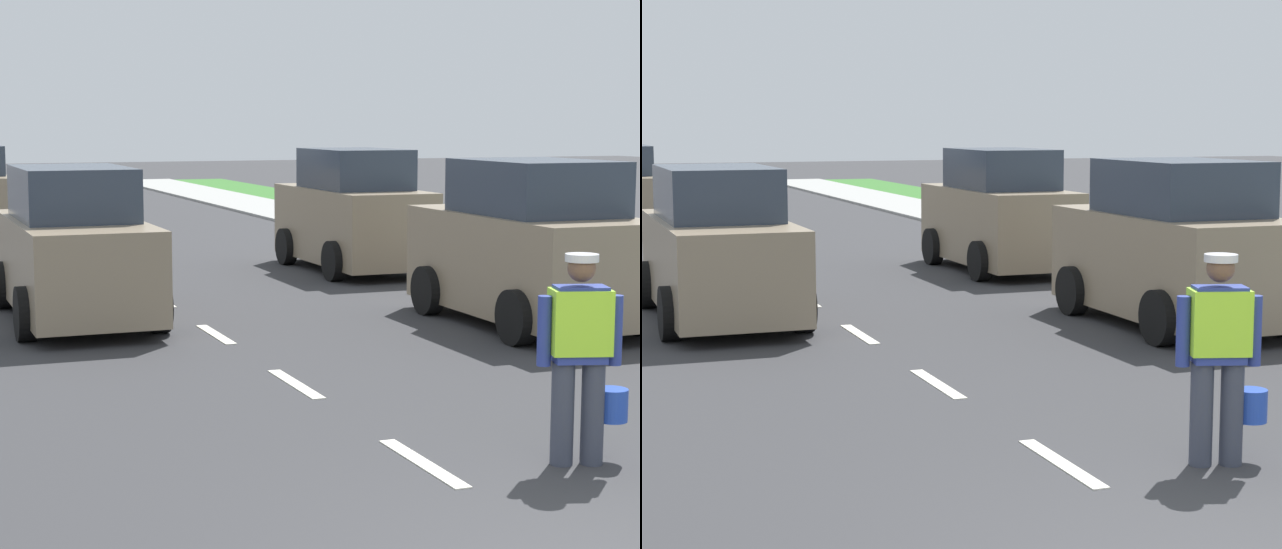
{
  "view_description": "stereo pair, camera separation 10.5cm",
  "coord_description": "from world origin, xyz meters",
  "views": [
    {
      "loc": [
        -3.97,
        -5.48,
        2.7
      ],
      "look_at": [
        0.34,
        5.88,
        1.1
      ],
      "focal_mm": 66.36,
      "sensor_mm": 36.0,
      "label": 1
    },
    {
      "loc": [
        -3.87,
        -5.52,
        2.7
      ],
      "look_at": [
        0.34,
        5.88,
        1.1
      ],
      "focal_mm": 66.36,
      "sensor_mm": 36.0,
      "label": 2
    }
  ],
  "objects": [
    {
      "name": "lane_center_line",
      "position": [
        0.0,
        25.2,
        0.0
      ],
      "size": [
        0.14,
        46.4,
        0.01
      ],
      "color": "silver",
      "rests_on": "ground"
    },
    {
      "name": "car_parked_curbside",
      "position": [
        4.09,
        7.94,
        1.01
      ],
      "size": [
        2.01,
        3.9,
        2.18
      ],
      "color": "gray",
      "rests_on": "ground"
    },
    {
      "name": "sidewalk_right",
      "position": [
        7.2,
        10.0,
        0.0
      ],
      "size": [
        2.4,
        72.0,
        0.14
      ],
      "primitive_type": "cube",
      "color": "#9E9E99",
      "rests_on": "ground"
    },
    {
      "name": "road_worker",
      "position": [
        1.15,
        2.26,
        0.93
      ],
      "size": [
        0.77,
        0.4,
        1.67
      ],
      "color": "#383D4C",
      "rests_on": "ground"
    },
    {
      "name": "car_oncoming_lead",
      "position": [
        -1.46,
        10.48,
        0.96
      ],
      "size": [
        1.89,
        4.35,
        2.07
      ],
      "color": "gray",
      "rests_on": "ground"
    },
    {
      "name": "ground_plane",
      "position": [
        0.0,
        21.0,
        0.0
      ],
      "size": [
        96.0,
        96.0,
        0.0
      ],
      "primitive_type": "plane",
      "color": "#333335"
    },
    {
      "name": "car_parked_far",
      "position": [
        4.06,
        14.01,
        1.01
      ],
      "size": [
        1.88,
        3.93,
        2.18
      ],
      "color": "gray",
      "rests_on": "ground"
    }
  ]
}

